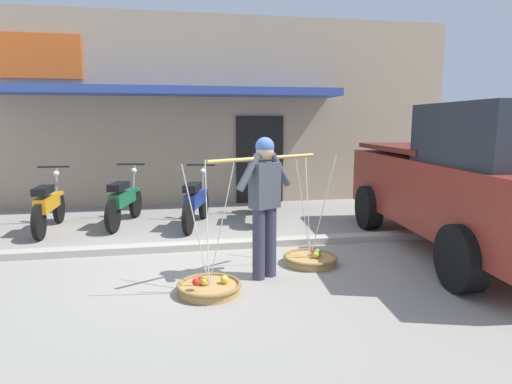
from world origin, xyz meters
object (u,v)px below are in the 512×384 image
Objects in this scene: fruit_vendor at (265,198)px; motorcycle_third_in_row at (196,202)px; fruit_basket_left_side at (310,259)px; motorcycle_second_in_row at (124,201)px; motorcycle_end_of_row at (255,197)px; parked_truck at (477,182)px; fruit_basket_right_side at (209,287)px; motorcycle_nearest_shop at (48,205)px.

fruit_vendor reaches higher than motorcycle_third_in_row.
fruit_basket_left_side is 0.81× the size of motorcycle_second_in_row.
fruit_basket_left_side is at bearing -84.65° from motorcycle_end_of_row.
parked_truck is at bearing 0.64° from fruit_basket_left_side.
motorcycle_second_in_row and motorcycle_third_in_row have the same top height.
parked_truck is at bearing -28.22° from motorcycle_second_in_row.
fruit_vendor is 1.20m from fruit_basket_right_side.
motorcycle_third_in_row is (-0.69, 2.79, -0.52)m from fruit_vendor.
motorcycle_nearest_shop is (-3.20, 2.89, -0.52)m from fruit_vendor.
motorcycle_third_in_row is 0.98× the size of motorcycle_end_of_row.
motorcycle_second_in_row is 1.33m from motorcycle_third_in_row.
motorcycle_nearest_shop is 3.65m from motorcycle_end_of_row.
motorcycle_second_in_row is 5.80m from parked_truck.
fruit_basket_left_side is 4.65m from motorcycle_nearest_shop.
fruit_basket_right_side is at bearing -70.07° from motorcycle_second_in_row.
fruit_basket_right_side is 0.81× the size of motorcycle_end_of_row.
motorcycle_second_in_row is at bearing 122.18° from fruit_vendor.
motorcycle_end_of_row is at bearing 81.81° from fruit_vendor.
fruit_basket_right_side is at bearing -168.26° from parked_truck.
parked_truck is (3.11, 0.41, 0.05)m from fruit_vendor.
fruit_basket_right_side is at bearing -151.36° from fruit_basket_left_side.
motorcycle_second_in_row is at bearing 109.93° from fruit_basket_right_side.
fruit_vendor is at bearing 28.69° from fruit_basket_right_side.
fruit_vendor is 0.94× the size of motorcycle_end_of_row.
fruit_vendor is 1.17× the size of fruit_basket_left_side.
motorcycle_third_in_row is at bearing -15.05° from motorcycle_second_in_row.
fruit_vendor is at bearing -76.11° from motorcycle_third_in_row.
fruit_basket_right_side is at bearing -108.18° from motorcycle_end_of_row.
fruit_basket_right_side is at bearing -90.13° from motorcycle_third_in_row.
motorcycle_third_in_row is 4.53m from parked_truck.
motorcycle_third_in_row is at bearing 147.91° from parked_truck.
fruit_vendor reaches higher than fruit_basket_left_side.
fruit_vendor is 1.17× the size of fruit_basket_right_side.
motorcycle_second_in_row is at bearing 151.78° from parked_truck.
fruit_vendor is at bearing -151.41° from fruit_basket_left_side.
motorcycle_second_in_row is (-1.28, 3.52, 0.38)m from fruit_basket_right_side.
motorcycle_third_in_row is (1.28, -0.35, 0.00)m from motorcycle_second_in_row.
motorcycle_second_in_row is (-1.98, 3.14, -0.52)m from fruit_vendor.
parked_truck is at bearing 7.50° from fruit_vendor.
fruit_vendor is 3.14m from parked_truck.
fruit_basket_left_side reaches higher than motorcycle_end_of_row.
parked_truck reaches higher than motorcycle_nearest_shop.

